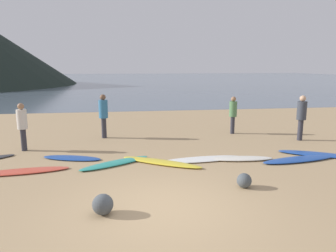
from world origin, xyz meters
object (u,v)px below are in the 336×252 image
(person_0, at_px, (302,114))
(surfboard_2, at_px, (72,158))
(surfboard_5, at_px, (203,159))
(person_2, at_px, (22,123))
(surfboard_1, at_px, (21,171))
(beach_rock_near, at_px, (244,181))
(surfboard_6, at_px, (240,158))
(surfboard_7, at_px, (300,159))
(surfboard_8, at_px, (318,154))
(person_3, at_px, (233,112))
(surfboard_3, at_px, (115,163))
(surfboard_4, at_px, (161,162))
(person_1, at_px, (103,112))
(beach_rock_far, at_px, (103,204))

(person_0, bearing_deg, surfboard_2, -76.69)
(surfboard_5, relative_size, person_2, 1.58)
(surfboard_1, bearing_deg, beach_rock_near, -25.59)
(person_0, relative_size, beach_rock_near, 4.97)
(surfboard_1, height_order, person_2, person_2)
(surfboard_6, bearing_deg, surfboard_7, -4.73)
(surfboard_8, bearing_deg, person_2, -162.96)
(surfboard_2, relative_size, person_0, 1.08)
(surfboard_8, relative_size, person_0, 1.40)
(person_3, bearing_deg, surfboard_3, 174.56)
(surfboard_4, xyz_separation_m, person_1, (-1.90, 3.79, 1.01))
(beach_rock_far, bearing_deg, surfboard_5, 48.39)
(surfboard_6, height_order, person_1, person_1)
(surfboard_3, xyz_separation_m, surfboard_4, (1.37, -0.13, 0.01))
(surfboard_4, height_order, beach_rock_far, beach_rock_far)
(surfboard_1, distance_m, beach_rock_near, 6.07)
(surfboard_6, height_order, surfboard_7, surfboard_6)
(surfboard_3, bearing_deg, person_0, -13.66)
(surfboard_5, bearing_deg, surfboard_2, 164.96)
(surfboard_8, distance_m, beach_rock_far, 7.56)
(surfboard_7, relative_size, person_2, 1.61)
(person_2, bearing_deg, surfboard_7, 17.86)
(surfboard_7, relative_size, surfboard_8, 1.07)
(person_0, distance_m, beach_rock_near, 6.08)
(beach_rock_near, bearing_deg, beach_rock_far, -164.38)
(surfboard_7, bearing_deg, surfboard_5, 161.68)
(surfboard_5, distance_m, beach_rock_near, 2.37)
(surfboard_7, height_order, beach_rock_far, beach_rock_far)
(person_2, relative_size, beach_rock_near, 4.65)
(person_1, distance_m, beach_rock_near, 7.07)
(surfboard_3, bearing_deg, surfboard_5, -29.47)
(surfboard_8, xyz_separation_m, person_1, (-7.18, 3.67, 1.02))
(surfboard_7, distance_m, person_3, 4.31)
(person_2, height_order, beach_rock_far, person_2)
(surfboard_8, bearing_deg, surfboard_6, -149.08)
(surfboard_3, height_order, person_3, person_3)
(surfboard_1, distance_m, surfboard_6, 6.51)
(person_1, distance_m, person_2, 3.12)
(surfboard_3, relative_size, surfboard_8, 0.92)
(surfboard_7, height_order, person_0, person_0)
(surfboard_4, distance_m, surfboard_7, 4.39)
(surfboard_7, height_order, person_2, person_2)
(surfboard_7, xyz_separation_m, person_1, (-6.28, 4.10, 1.02))
(surfboard_3, height_order, surfboard_6, surfboard_6)
(beach_rock_far, bearing_deg, surfboard_1, 130.22)
(surfboard_2, height_order, surfboard_3, surfboard_3)
(surfboard_5, distance_m, surfboard_7, 3.07)
(surfboard_1, xyz_separation_m, surfboard_7, (8.34, -0.06, 0.01))
(surfboard_5, bearing_deg, surfboard_6, -11.19)
(surfboard_2, xyz_separation_m, surfboard_7, (7.14, -1.19, 0.01))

